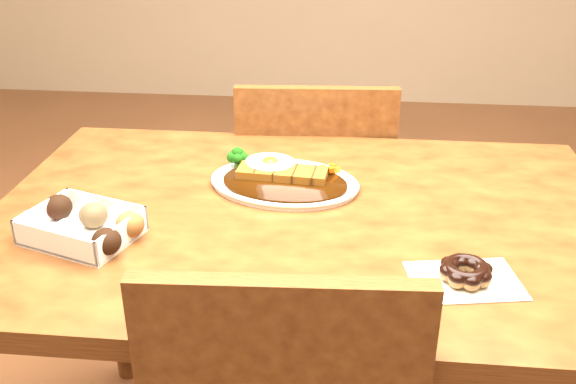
# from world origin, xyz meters

# --- Properties ---
(table) EXTENTS (1.20, 0.80, 0.75)m
(table) POSITION_xyz_m (0.00, 0.00, 0.65)
(table) COLOR #46200E
(table) RESTS_ON ground
(chair_far) EXTENTS (0.45, 0.45, 0.87)m
(chair_far) POSITION_xyz_m (-0.01, 0.53, 0.48)
(chair_far) COLOR #46200E
(chair_far) RESTS_ON ground
(katsu_curry_plate) EXTENTS (0.33, 0.26, 0.06)m
(katsu_curry_plate) POSITION_xyz_m (-0.05, 0.11, 0.77)
(katsu_curry_plate) COLOR white
(katsu_curry_plate) RESTS_ON table
(donut_box) EXTENTS (0.22, 0.19, 0.05)m
(donut_box) POSITION_xyz_m (-0.38, -0.14, 0.78)
(donut_box) COLOR white
(donut_box) RESTS_ON table
(pon_de_ring) EXTENTS (0.19, 0.15, 0.03)m
(pon_de_ring) POSITION_xyz_m (0.27, -0.21, 0.77)
(pon_de_ring) COLOR silver
(pon_de_ring) RESTS_ON table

